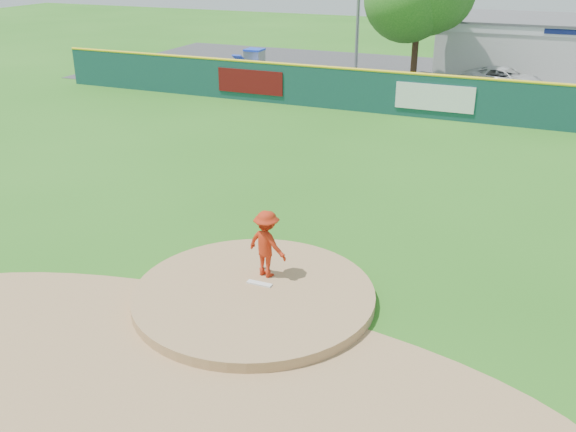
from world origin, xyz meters
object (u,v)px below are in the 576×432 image
at_px(playground_slide, 254,62).
at_px(deciduous_tree, 419,2).
at_px(pool_building_grp, 570,47).
at_px(van, 503,79).
at_px(pitcher, 267,244).

xyz_separation_m(playground_slide, deciduous_tree, (9.56, 0.91, 3.73)).
bearing_deg(pool_building_grp, playground_slide, -155.76).
height_order(van, deciduous_tree, deciduous_tree).
relative_size(pitcher, pool_building_grp, 0.11).
distance_m(pool_building_grp, playground_slide, 19.27).
bearing_deg(pool_building_grp, van, -116.46).
height_order(van, pool_building_grp, pool_building_grp).
xyz_separation_m(van, pool_building_grp, (3.16, 6.34, 1.03)).
bearing_deg(van, pitcher, -173.28).
distance_m(pitcher, deciduous_tree, 24.53).
distance_m(playground_slide, deciduous_tree, 10.30).
bearing_deg(pool_building_grp, pitcher, -100.94).
xyz_separation_m(van, playground_slide, (-14.40, -1.56, 0.19)).
relative_size(van, pool_building_grp, 0.29).
bearing_deg(deciduous_tree, pitcher, -85.35).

